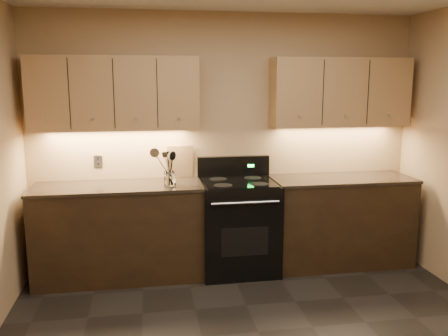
{
  "coord_description": "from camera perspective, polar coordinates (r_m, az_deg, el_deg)",
  "views": [
    {
      "loc": [
        -0.81,
        -2.85,
        1.93
      ],
      "look_at": [
        -0.1,
        1.45,
        1.11
      ],
      "focal_mm": 38.0,
      "sensor_mm": 36.0,
      "label": 1
    }
  ],
  "objects": [
    {
      "name": "wooden_spoon",
      "position": [
        4.51,
        -6.76,
        -0.11
      ],
      "size": [
        0.1,
        0.13,
        0.31
      ],
      "primitive_type": null,
      "rotation": [
        -0.22,
        0.14,
        0.15
      ],
      "color": "tan",
      "rests_on": "utensil_crock"
    },
    {
      "name": "upper_cab_right",
      "position": [
        5.11,
        13.77,
        8.84
      ],
      "size": [
        1.44,
        0.3,
        0.7
      ],
      "primitive_type": "cube",
      "color": "#A68453",
      "rests_on": "wall_back"
    },
    {
      "name": "counter_left",
      "position": [
        4.79,
        -12.45,
        -7.47
      ],
      "size": [
        1.62,
        0.62,
        0.93
      ],
      "color": "black",
      "rests_on": "ground"
    },
    {
      "name": "black_spoon",
      "position": [
        4.54,
        -6.68,
        0.05
      ],
      "size": [
        0.11,
        0.11,
        0.33
      ],
      "primitive_type": null,
      "rotation": [
        0.15,
        0.13,
        0.06
      ],
      "color": "black",
      "rests_on": "utensil_crock"
    },
    {
      "name": "stove",
      "position": [
        4.84,
        1.71,
        -6.85
      ],
      "size": [
        0.76,
        0.68,
        1.14
      ],
      "color": "black",
      "rests_on": "ground"
    },
    {
      "name": "outlet_plate",
      "position": [
        4.93,
        -14.9,
        0.79
      ],
      "size": [
        0.08,
        0.01,
        0.12
      ],
      "primitive_type": "cube",
      "color": "#B2B5BA",
      "rests_on": "wall_back"
    },
    {
      "name": "black_turner",
      "position": [
        4.51,
        -6.37,
        0.06
      ],
      "size": [
        0.13,
        0.17,
        0.34
      ],
      "primitive_type": null,
      "rotation": [
        -0.26,
        -0.06,
        0.21
      ],
      "color": "black",
      "rests_on": "utensil_crock"
    },
    {
      "name": "wall_back",
      "position": [
        4.96,
        0.15,
        3.29
      ],
      "size": [
        4.0,
        0.04,
        2.6
      ],
      "primitive_type": "cube",
      "color": "tan",
      "rests_on": "ground"
    },
    {
      "name": "counter_right",
      "position": [
        5.18,
        13.77,
        -6.14
      ],
      "size": [
        1.46,
        0.62,
        0.93
      ],
      "color": "black",
      "rests_on": "ground"
    },
    {
      "name": "steel_skimmer",
      "position": [
        4.51,
        -6.03,
        0.4
      ],
      "size": [
        0.28,
        0.1,
        0.38
      ],
      "primitive_type": null,
      "rotation": [
        0.06,
        -0.52,
        -0.12
      ],
      "color": "silver",
      "rests_on": "utensil_crock"
    },
    {
      "name": "cutting_board",
      "position": [
        4.9,
        -5.34,
        0.8
      ],
      "size": [
        0.27,
        0.08,
        0.34
      ],
      "primitive_type": "cube",
      "rotation": [
        0.13,
        0.0,
        0.07
      ],
      "color": "tan",
      "rests_on": "counter_left"
    },
    {
      "name": "steel_spatula",
      "position": [
        4.54,
        -6.29,
        0.16
      ],
      "size": [
        0.17,
        0.12,
        0.35
      ],
      "primitive_type": null,
      "rotation": [
        0.1,
        -0.21,
        -0.2
      ],
      "color": "silver",
      "rests_on": "utensil_crock"
    },
    {
      "name": "utensil_crock",
      "position": [
        4.55,
        -6.53,
        -1.33
      ],
      "size": [
        0.13,
        0.13,
        0.14
      ],
      "color": "white",
      "rests_on": "counter_left"
    },
    {
      "name": "upper_cab_left",
      "position": [
        4.71,
        -13.01,
        8.75
      ],
      "size": [
        1.6,
        0.3,
        0.7
      ],
      "primitive_type": "cube",
      "color": "#A68453",
      "rests_on": "wall_back"
    }
  ]
}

